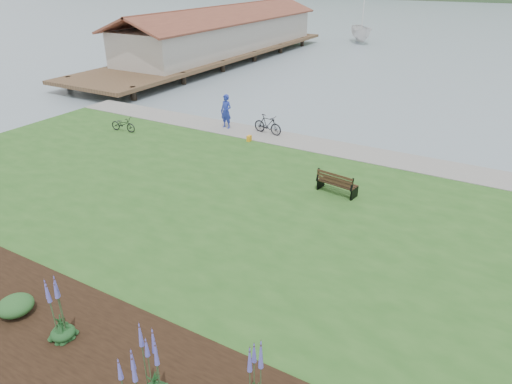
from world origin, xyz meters
TOP-DOWN VIEW (x-y plane):
  - ground at (0.00, 0.00)m, footprint 600.00×600.00m
  - lawn at (0.00, -2.00)m, footprint 34.00×20.00m
  - shoreline_path at (0.00, 6.90)m, footprint 34.00×2.20m
  - pier_pavilion at (-20.00, 27.52)m, footprint 8.00×36.00m
  - park_bench at (2.48, 1.90)m, footprint 1.73×0.92m
  - person at (-6.23, 6.91)m, footprint 0.91×0.67m
  - bicycle_a at (-11.07, 3.48)m, footprint 0.74×1.66m
  - bicycle_b at (-3.64, 7.20)m, footprint 0.76×1.88m
  - sailboat at (-11.06, 46.49)m, footprint 13.42×13.48m
  - pannier at (-3.94, 5.65)m, footprint 0.20×0.30m
  - echium_1 at (4.71, -8.73)m, footprint 0.62×0.62m
  - echium_4 at (-0.54, -9.40)m, footprint 0.62×0.62m
  - echium_5 at (2.73, -9.63)m, footprint 0.62×0.62m
  - shrub_0 at (-2.42, -9.40)m, footprint 0.96×0.96m

SIDE VIEW (x-z plane):
  - ground at x=0.00m, z-range 0.00..0.00m
  - sailboat at x=-11.06m, z-range -12.79..12.79m
  - lawn at x=0.00m, z-range 0.00..0.40m
  - shoreline_path at x=0.00m, z-range 0.40..0.43m
  - pannier at x=-3.94m, z-range 0.40..0.71m
  - shrub_0 at x=-2.42m, z-range 0.44..0.92m
  - bicycle_a at x=-11.07m, z-range 0.40..1.24m
  - park_bench at x=2.48m, z-range 0.40..1.42m
  - bicycle_b at x=-3.64m, z-range 0.40..1.50m
  - echium_1 at x=4.71m, z-range 0.18..2.33m
  - echium_4 at x=-0.54m, z-range 0.23..2.48m
  - echium_5 at x=2.73m, z-range 0.23..2.49m
  - person at x=-6.23m, z-range 0.40..2.74m
  - pier_pavilion at x=-20.00m, z-range -0.06..5.34m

